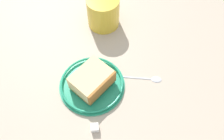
# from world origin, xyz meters

# --- Properties ---
(ground_plane) EXTENTS (1.59, 1.59, 0.02)m
(ground_plane) POSITION_xyz_m (0.00, 0.00, -0.01)
(ground_plane) COLOR tan
(small_plate) EXTENTS (0.18, 0.18, 0.02)m
(small_plate) POSITION_xyz_m (-0.04, -0.05, 0.01)
(small_plate) COLOR #1E8C66
(small_plate) RESTS_ON ground_plane
(cake_slice) EXTENTS (0.12, 0.11, 0.05)m
(cake_slice) POSITION_xyz_m (-0.04, -0.05, 0.03)
(cake_slice) COLOR #9E662D
(cake_slice) RESTS_ON small_plate
(tea_mug) EXTENTS (0.10, 0.13, 0.10)m
(tea_mug) POSITION_xyz_m (0.10, 0.14, 0.05)
(tea_mug) COLOR gold
(tea_mug) RESTS_ON ground_plane
(teaspoon) EXTENTS (0.10, 0.07, 0.01)m
(teaspoon) POSITION_xyz_m (0.12, -0.11, 0.00)
(teaspoon) COLOR silver
(teaspoon) RESTS_ON ground_plane
(sugar_cube) EXTENTS (0.02, 0.02, 0.02)m
(sugar_cube) POSITION_xyz_m (-0.08, -0.16, 0.01)
(sugar_cube) COLOR white
(sugar_cube) RESTS_ON ground_plane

